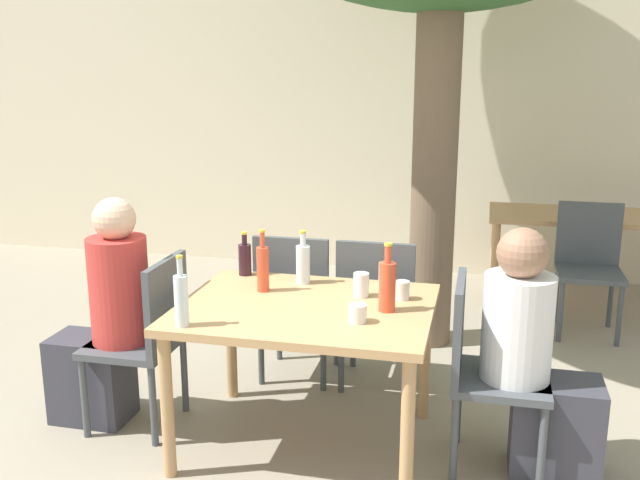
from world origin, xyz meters
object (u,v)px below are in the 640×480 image
(patio_chair_4, at_px, (589,260))
(person_seated_1, at_px, (536,367))
(person_seated_0, at_px, (106,325))
(soda_bottle_0, at_px, (387,285))
(drinking_glass_1, at_px, (361,285))
(drinking_glass_3, at_px, (402,290))
(dining_table_back, at_px, (580,226))
(soda_bottle_3, at_px, (263,267))
(water_bottle_1, at_px, (303,263))
(wine_bottle_2, at_px, (245,258))
(patio_chair_3, at_px, (377,304))
(water_bottle_4, at_px, (181,299))
(patio_chair_1, at_px, (482,363))
(patio_chair_2, at_px, (296,298))
(drinking_glass_0, at_px, (385,274))
(dining_table_front, at_px, (306,322))
(drinking_glass_2, at_px, (358,313))
(patio_chair_0, at_px, (148,333))

(patio_chair_4, bearing_deg, person_seated_1, -103.25)
(person_seated_0, xyz_separation_m, soda_bottle_0, (1.47, 0.01, 0.32))
(drinking_glass_1, height_order, drinking_glass_3, drinking_glass_1)
(dining_table_back, xyz_separation_m, soda_bottle_3, (-1.82, -2.42, 0.22))
(person_seated_1, height_order, drinking_glass_1, person_seated_1)
(drinking_glass_3, bearing_deg, dining_table_back, 65.10)
(water_bottle_1, xyz_separation_m, wine_bottle_2, (-0.35, 0.07, -0.02))
(patio_chair_3, height_order, soda_bottle_0, soda_bottle_0)
(patio_chair_3, relative_size, soda_bottle_3, 2.84)
(patio_chair_3, height_order, water_bottle_4, water_bottle_4)
(soda_bottle_0, bearing_deg, patio_chair_1, -0.68)
(patio_chair_2, bearing_deg, dining_table_back, -133.90)
(patio_chair_1, relative_size, drinking_glass_1, 7.57)
(drinking_glass_0, bearing_deg, dining_table_front, -128.75)
(patio_chair_1, bearing_deg, soda_bottle_3, 81.72)
(patio_chair_4, relative_size, wine_bottle_2, 3.78)
(drinking_glass_2, bearing_deg, person_seated_1, 12.57)
(person_seated_0, relative_size, drinking_glass_3, 13.14)
(dining_table_back, distance_m, drinking_glass_1, 2.73)
(patio_chair_2, distance_m, wine_bottle_2, 0.48)
(soda_bottle_3, bearing_deg, patio_chair_2, 87.67)
(patio_chair_0, distance_m, soda_bottle_0, 1.28)
(dining_table_back, relative_size, drinking_glass_3, 14.96)
(drinking_glass_1, bearing_deg, water_bottle_1, 155.70)
(dining_table_front, height_order, person_seated_0, person_seated_0)
(dining_table_back, distance_m, patio_chair_0, 3.52)
(patio_chair_4, height_order, drinking_glass_2, patio_chair_4)
(drinking_glass_3, bearing_deg, water_bottle_4, -146.95)
(patio_chair_0, height_order, water_bottle_1, water_bottle_1)
(person_seated_1, bearing_deg, drinking_glass_1, 77.45)
(dining_table_back, distance_m, patio_chair_1, 2.68)
(patio_chair_1, distance_m, water_bottle_4, 1.41)
(drinking_glass_2, bearing_deg, patio_chair_2, 120.62)
(patio_chair_0, distance_m, water_bottle_1, 0.88)
(person_seated_1, relative_size, water_bottle_1, 4.12)
(patio_chair_0, distance_m, person_seated_0, 0.24)
(patio_chair_2, bearing_deg, water_bottle_1, 110.77)
(dining_table_front, bearing_deg, drinking_glass_0, 51.25)
(dining_table_front, bearing_deg, drinking_glass_2, -31.91)
(water_bottle_1, height_order, drinking_glass_0, water_bottle_1)
(wine_bottle_2, bearing_deg, patio_chair_4, 38.38)
(wine_bottle_2, bearing_deg, drinking_glass_1, -18.29)
(person_seated_1, xyz_separation_m, water_bottle_4, (-1.54, -0.40, 0.34))
(dining_table_front, height_order, wine_bottle_2, wine_bottle_2)
(soda_bottle_0, distance_m, drinking_glass_3, 0.21)
(dining_table_back, xyz_separation_m, patio_chair_0, (-2.39, -2.58, -0.12))
(patio_chair_0, xyz_separation_m, patio_chair_4, (2.39, 2.00, 0.00))
(patio_chair_2, height_order, soda_bottle_0, soda_bottle_0)
(dining_table_front, height_order, patio_chair_3, patio_chair_3)
(patio_chair_0, bearing_deg, soda_bottle_3, 105.64)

